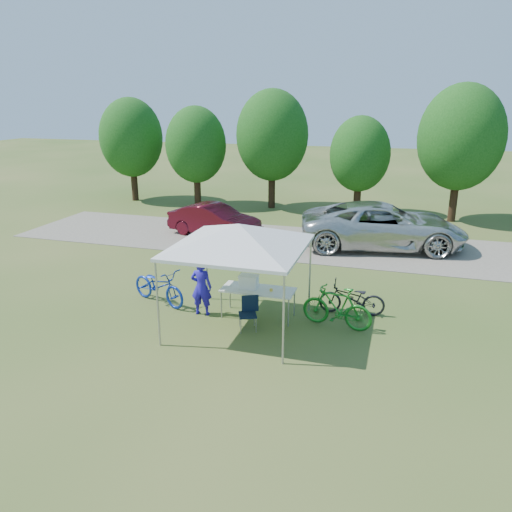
{
  "coord_description": "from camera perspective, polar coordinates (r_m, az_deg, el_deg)",
  "views": [
    {
      "loc": [
        3.75,
        -11.06,
        5.64
      ],
      "look_at": [
        -0.17,
        2.0,
        1.29
      ],
      "focal_mm": 35.0,
      "sensor_mm": 36.0,
      "label": 1
    }
  ],
  "objects": [
    {
      "name": "cooler",
      "position": [
        13.22,
        -0.84,
        -2.94
      ],
      "size": [
        0.49,
        0.34,
        0.36
      ],
      "color": "white",
      "rests_on": "folding_table"
    },
    {
      "name": "canopy",
      "position": [
        12.05,
        -1.96,
        3.35
      ],
      "size": [
        4.53,
        4.53,
        3.0
      ],
      "color": "#A5A5AA",
      "rests_on": "ground"
    },
    {
      "name": "ground",
      "position": [
        12.97,
        -1.84,
        -8.08
      ],
      "size": [
        100.0,
        100.0,
        0.0
      ],
      "primitive_type": "plane",
      "color": "#2D5119",
      "rests_on": "ground"
    },
    {
      "name": "ice_cream_cup",
      "position": [
        13.07,
        1.74,
        -3.9
      ],
      "size": [
        0.09,
        0.09,
        0.06
      ],
      "primitive_type": "cylinder",
      "color": "yellow",
      "rests_on": "folding_table"
    },
    {
      "name": "bike_blue",
      "position": [
        14.47,
        -11.06,
        -3.34
      ],
      "size": [
        2.11,
        1.39,
        1.05
      ],
      "primitive_type": "imported",
      "rotation": [
        0.0,
        0.0,
        1.19
      ],
      "color": "#112D9B",
      "rests_on": "ground"
    },
    {
      "name": "bike_dark",
      "position": [
        13.74,
        10.9,
        -4.77
      ],
      "size": [
        1.8,
        0.74,
        0.92
      ],
      "primitive_type": "imported",
      "rotation": [
        0.0,
        0.0,
        -1.5
      ],
      "color": "black",
      "rests_on": "ground"
    },
    {
      "name": "folding_table",
      "position": [
        13.23,
        0.24,
        -3.96
      ],
      "size": [
        1.94,
        0.81,
        0.8
      ],
      "color": "white",
      "rests_on": "ground"
    },
    {
      "name": "cyclist",
      "position": [
        13.46,
        -6.26,
        -3.55
      ],
      "size": [
        0.61,
        0.43,
        1.57
      ],
      "primitive_type": "imported",
      "rotation": [
        0.0,
        0.0,
        3.24
      ],
      "color": "#2216B9",
      "rests_on": "ground"
    },
    {
      "name": "sedan",
      "position": [
        21.19,
        -4.76,
        4.11
      ],
      "size": [
        4.21,
        2.22,
        1.32
      ],
      "primitive_type": "imported",
      "rotation": [
        0.0,
        0.0,
        1.36
      ],
      "color": "#4A0C17",
      "rests_on": "gravel_strip"
    },
    {
      "name": "treeline",
      "position": [
        25.52,
        7.74,
        12.81
      ],
      "size": [
        24.89,
        4.28,
        6.3
      ],
      "color": "#382314",
      "rests_on": "ground"
    },
    {
      "name": "folding_chair",
      "position": [
        12.7,
        -0.83,
        -6.17
      ],
      "size": [
        0.57,
        0.6,
        0.85
      ],
      "rotation": [
        0.0,
        0.0,
        0.41
      ],
      "color": "black",
      "rests_on": "ground"
    },
    {
      "name": "minivan",
      "position": [
        19.97,
        14.3,
        3.4
      ],
      "size": [
        6.7,
        4.0,
        1.74
      ],
      "primitive_type": "imported",
      "rotation": [
        0.0,
        0.0,
        1.76
      ],
      "color": "silver",
      "rests_on": "gravel_strip"
    },
    {
      "name": "bike_green",
      "position": [
        12.9,
        9.23,
        -5.78
      ],
      "size": [
        1.89,
        0.83,
        1.1
      ],
      "primitive_type": "imported",
      "rotation": [
        0.0,
        0.0,
        -1.74
      ],
      "color": "#1B7C21",
      "rests_on": "ground"
    },
    {
      "name": "gravel_strip",
      "position": [
        20.22,
        5.37,
        1.46
      ],
      "size": [
        24.0,
        5.0,
        0.02
      ],
      "primitive_type": "cube",
      "color": "gray",
      "rests_on": "ground"
    }
  ]
}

